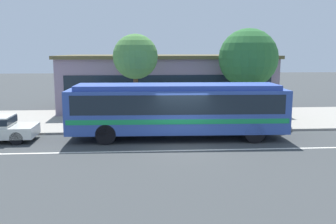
{
  "coord_description": "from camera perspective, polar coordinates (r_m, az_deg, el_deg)",
  "views": [
    {
      "loc": [
        -1.97,
        -17.31,
        4.49
      ],
      "look_at": [
        -0.55,
        2.19,
        1.3
      ],
      "focal_mm": 40.13,
      "sensor_mm": 36.0,
      "label": 1
    }
  ],
  "objects": [
    {
      "name": "station_building",
      "position": [
        30.09,
        -0.44,
        4.7
      ],
      "size": [
        15.85,
        9.26,
        4.16
      ],
      "color": "gray",
      "rests_on": "ground_plane"
    },
    {
      "name": "street_tree_mid_block",
      "position": [
        24.53,
        12.1,
        7.96
      ],
      "size": [
        3.75,
        3.75,
        5.79
      ],
      "color": "brown",
      "rests_on": "sidewalk_slab"
    },
    {
      "name": "pedestrian_walking_along_curb",
      "position": [
        21.52,
        1.37,
        0.39
      ],
      "size": [
        0.41,
        0.41,
        1.78
      ],
      "color": "olive",
      "rests_on": "sidewalk_slab"
    },
    {
      "name": "pedestrian_standing_by_tree",
      "position": [
        22.29,
        6.6,
        0.43
      ],
      "size": [
        0.38,
        0.38,
        1.66
      ],
      "color": "#7F5A4E",
      "rests_on": "sidewalk_slab"
    },
    {
      "name": "lane_stripe_center",
      "position": [
        17.22,
        2.56,
        -5.85
      ],
      "size": [
        56.0,
        0.16,
        0.01
      ],
      "primitive_type": "cube",
      "color": "silver",
      "rests_on": "ground_plane"
    },
    {
      "name": "pedestrian_waiting_near_sign",
      "position": [
        21.85,
        11.91,
        0.12
      ],
      "size": [
        0.4,
        0.4,
        1.67
      ],
      "color": "#37272E",
      "rests_on": "sidewalk_slab"
    },
    {
      "name": "street_tree_near_stop",
      "position": [
        23.05,
        -4.97,
        8.31
      ],
      "size": [
        2.73,
        2.73,
        5.39
      ],
      "color": "brown",
      "rests_on": "sidewalk_slab"
    },
    {
      "name": "sidewalk_slab",
      "position": [
        24.72,
        0.46,
        -1.05
      ],
      "size": [
        60.0,
        8.0,
        0.12
      ],
      "primitive_type": "cube",
      "color": "gray",
      "rests_on": "ground_plane"
    },
    {
      "name": "transit_bus",
      "position": [
        19.2,
        1.44,
        0.73
      ],
      "size": [
        11.11,
        2.81,
        2.82
      ],
      "color": "#3250A3",
      "rests_on": "ground_plane"
    },
    {
      "name": "ground_plane",
      "position": [
        17.99,
        2.26,
        -5.2
      ],
      "size": [
        120.0,
        120.0,
        0.0
      ],
      "primitive_type": "plane",
      "color": "#393C3D"
    },
    {
      "name": "bus_stop_sign",
      "position": [
        21.71,
        12.89,
        1.86
      ],
      "size": [
        0.11,
        0.44,
        2.6
      ],
      "color": "gray",
      "rests_on": "sidewalk_slab"
    }
  ]
}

